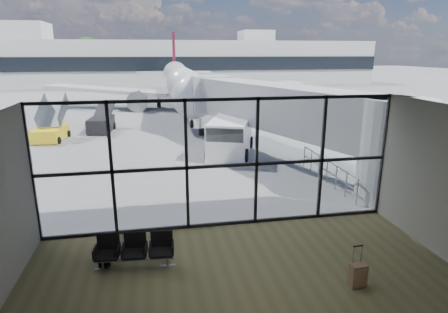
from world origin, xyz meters
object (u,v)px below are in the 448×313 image
object	(u,v)px
seating_row	(135,248)
service_van	(230,136)
airliner	(181,82)
mobile_stairs	(51,132)
belt_loader	(101,123)
backpack	(104,258)
suitcase	(358,275)

from	to	relation	value
seating_row	service_van	bearing A→B (deg)	70.48
seating_row	service_van	distance (m)	12.53
airliner	mobile_stairs	distance (m)	18.89
belt_loader	service_van	bearing A→B (deg)	-39.89
seating_row	mobile_stairs	bearing A→B (deg)	114.68
airliner	mobile_stairs	size ratio (longest dim) A/B	9.21
backpack	suitcase	world-z (taller)	suitcase
seating_row	backpack	bearing A→B (deg)	175.18
seating_row	mobile_stairs	size ratio (longest dim) A/B	0.60
service_van	seating_row	bearing A→B (deg)	-94.55
seating_row	belt_loader	size ratio (longest dim) A/B	0.51
seating_row	airliner	xyz separation A→B (m)	(3.83, 33.18, 2.13)
service_van	belt_loader	distance (m)	11.91
suitcase	airliner	bearing A→B (deg)	89.94
suitcase	airliner	size ratio (longest dim) A/B	0.03
airliner	backpack	bearing A→B (deg)	-97.53
suitcase	mobile_stairs	world-z (taller)	mobile_stairs
seating_row	airliner	bearing A→B (deg)	87.89
airliner	belt_loader	xyz separation A→B (m)	(-7.15, -13.32, -2.02)
suitcase	service_van	bearing A→B (deg)	89.51
backpack	suitcase	bearing A→B (deg)	-25.64
backpack	belt_loader	size ratio (longest dim) A/B	0.11
backpack	suitcase	distance (m)	6.98
backpack	airliner	world-z (taller)	airliner
backpack	service_van	distance (m)	12.81
backpack	mobile_stairs	world-z (taller)	mobile_stairs
suitcase	backpack	bearing A→B (deg)	158.01
airliner	mobile_stairs	xyz separation A→B (m)	(-10.25, -15.74, -2.07)
belt_loader	mobile_stairs	xyz separation A→B (m)	(-3.10, -2.42, -0.05)
mobile_stairs	seating_row	bearing A→B (deg)	-64.62
suitcase	belt_loader	xyz separation A→B (m)	(-9.03, 21.97, 0.31)
mobile_stairs	airliner	bearing A→B (deg)	62.11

